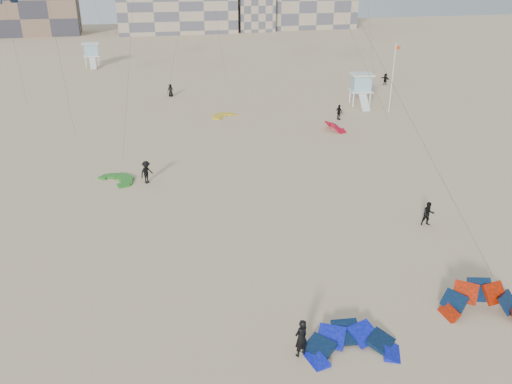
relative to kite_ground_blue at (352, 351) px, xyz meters
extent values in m
plane|color=#D1B38C|center=(-2.58, 2.01, 0.00)|extent=(320.00, 320.00, 0.00)
imported|color=black|center=(-2.34, 0.34, 0.95)|extent=(0.81, 0.68, 1.89)
imported|color=black|center=(10.11, 9.95, 0.84)|extent=(0.93, 0.79, 1.69)
imported|color=black|center=(-7.68, 22.30, 0.93)|extent=(1.37, 1.31, 1.87)
imported|color=black|center=(14.92, 35.81, 0.88)|extent=(0.74, 1.12, 1.76)
imported|color=black|center=(-2.62, 52.60, 0.86)|extent=(0.99, 0.83, 1.71)
imported|color=black|center=(29.52, 52.05, 0.86)|extent=(1.06, 1.67, 1.72)
cylinder|color=#3F3F3F|center=(-7.66, 25.62, 11.89)|extent=(3.60, 0.26, 21.78)
cylinder|color=#3F3F3F|center=(9.03, 18.18, 10.91)|extent=(0.08, 31.92, 19.85)
cylinder|color=#3F3F3F|center=(-14.32, 34.86, 9.70)|extent=(1.20, 3.49, 17.40)
cylinder|color=#3F3F3F|center=(-1.39, 44.33, 11.34)|extent=(4.26, 7.14, 20.69)
cylinder|color=#3F3F3F|center=(16.68, 37.01, 8.80)|extent=(3.80, 12.24, 15.62)
cylinder|color=#3F3F3F|center=(-20.61, 49.65, 7.02)|extent=(0.84, 2.59, 12.05)
cylinder|color=#3F3F3F|center=(4.57, 56.44, 11.54)|extent=(2.03, 4.62, 21.10)
cylinder|color=#3F3F3F|center=(-10.41, 62.20, 7.38)|extent=(3.54, 6.35, 12.78)
cube|color=white|center=(20.44, 41.83, 1.80)|extent=(3.23, 3.23, 0.13)
cube|color=#8CB5C0|center=(20.44, 41.83, 2.83)|extent=(2.65, 2.65, 1.92)
cube|color=white|center=(20.44, 41.83, 3.86)|extent=(3.34, 3.34, 0.15)
cube|color=white|center=(20.44, 39.24, 0.86)|extent=(1.55, 2.87, 1.59)
cube|color=white|center=(-13.75, 80.33, 1.88)|extent=(2.99, 2.99, 0.14)
cube|color=#8CB5C0|center=(-13.75, 80.33, 2.95)|extent=(2.45, 2.45, 2.01)
cube|color=white|center=(-13.75, 80.33, 4.04)|extent=(3.09, 3.09, 0.16)
cube|color=white|center=(-13.75, 77.62, 0.90)|extent=(1.18, 2.91, 1.66)
cylinder|color=white|center=(22.26, 37.48, 4.07)|extent=(0.10, 0.10, 8.13)
cube|color=#CA421B|center=(22.56, 37.48, 7.62)|extent=(0.61, 0.02, 0.41)
cube|color=tan|center=(7.42, 132.01, 6.00)|extent=(32.00, 16.00, 12.00)
cube|color=tan|center=(47.42, 134.01, 8.00)|extent=(26.00, 14.00, 16.00)
cube|color=tan|center=(29.42, 130.01, 5.00)|extent=(10.00, 10.00, 10.00)
camera|label=1|loc=(-8.74, -16.01, 15.71)|focal=35.00mm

